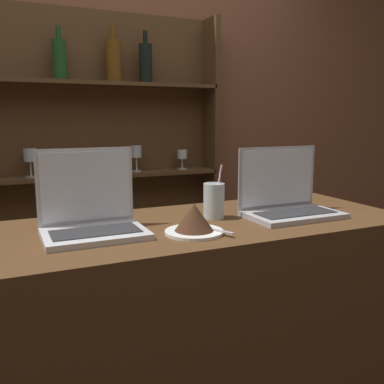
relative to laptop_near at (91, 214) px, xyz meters
name	(u,v)px	position (x,y,z in m)	size (l,w,h in m)	color
bar_counter	(174,365)	(0.27, 0.00, -0.57)	(1.67, 0.59, 1.01)	#4C3019
back_wall	(97,120)	(0.27, 1.12, 0.28)	(7.00, 0.06, 2.70)	brown
back_shelf	(87,184)	(0.18, 1.04, -0.06)	(1.50, 0.18, 1.93)	brown
laptop_near	(91,214)	(0.00, 0.00, 0.00)	(0.30, 0.22, 0.26)	silver
laptop_far	(287,200)	(0.70, -0.04, 0.00)	(0.34, 0.21, 0.24)	#ADADB2
cake_plate	(194,220)	(0.28, -0.13, -0.02)	(0.18, 0.18, 0.09)	white
water_glass	(214,201)	(0.43, 0.03, 0.00)	(0.07, 0.07, 0.19)	silver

